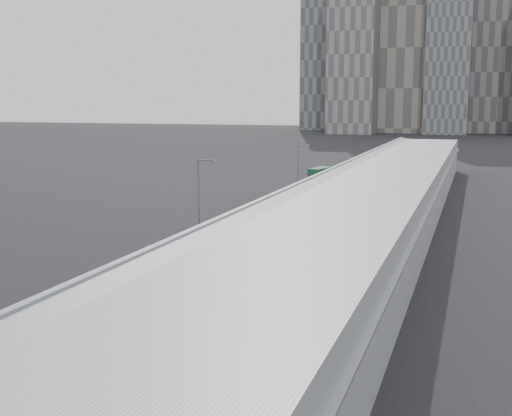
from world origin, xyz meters
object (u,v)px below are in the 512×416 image
at_px(bus_1, 78,333).
at_px(street_lamp_near, 200,195).
at_px(bus_3, 252,234).
at_px(bus_2, 184,275).
at_px(bus_5, 311,198).
at_px(bus_8, 366,170).
at_px(shipping_container, 320,175).
at_px(bus_9, 377,163).
at_px(bus_7, 351,177).
at_px(street_lamp_far, 299,165).
at_px(bus_6, 335,185).
at_px(suv, 347,168).
at_px(bus_4, 289,213).

height_order(bus_1, street_lamp_near, street_lamp_near).
relative_size(bus_1, bus_3, 1.09).
relative_size(bus_2, bus_5, 0.94).
height_order(bus_5, street_lamp_near, street_lamp_near).
distance_m(bus_3, bus_8, 67.57).
bearing_deg(bus_5, shipping_container, 100.22).
height_order(bus_5, bus_9, bus_5).
bearing_deg(bus_7, bus_9, 88.78).
relative_size(bus_2, bus_3, 0.99).
bearing_deg(bus_2, bus_1, -85.90).
distance_m(bus_1, bus_2, 13.74).
relative_size(bus_7, street_lamp_far, 1.53).
relative_size(bus_6, suv, 2.64).
relative_size(bus_7, bus_8, 0.97).
distance_m(bus_2, bus_5, 41.85).
distance_m(bus_5, shipping_container, 33.45).
bearing_deg(bus_3, shipping_container, 95.73).
xyz_separation_m(bus_4, bus_8, (0.43, 53.98, -0.04)).
xyz_separation_m(bus_1, bus_4, (-0.08, 43.59, -0.11)).
height_order(bus_9, street_lamp_far, street_lamp_far).
relative_size(bus_2, shipping_container, 2.16).
xyz_separation_m(bus_4, bus_6, (-0.30, 28.13, -0.01)).
bearing_deg(shipping_container, street_lamp_far, -76.14).
bearing_deg(bus_9, bus_1, -84.46).
bearing_deg(bus_4, street_lamp_near, -113.76).
distance_m(bus_2, bus_7, 70.42).
bearing_deg(bus_2, bus_9, 95.07).
bearing_deg(shipping_container, bus_9, 85.62).
relative_size(bus_4, bus_9, 1.07).
bearing_deg(bus_3, street_lamp_far, 97.56).
relative_size(bus_8, street_lamp_near, 1.44).
distance_m(bus_1, suv, 108.53).
height_order(bus_5, street_lamp_far, street_lamp_far).
bearing_deg(bus_1, bus_8, 94.94).
bearing_deg(shipping_container, bus_8, 62.80).
distance_m(bus_7, bus_9, 29.22).
bearing_deg(bus_9, bus_7, -84.93).
distance_m(bus_4, bus_5, 12.00).
bearing_deg(bus_1, bus_4, 95.26).
relative_size(bus_3, bus_9, 1.05).
height_order(bus_3, street_lamp_near, street_lamp_near).
distance_m(bus_5, street_lamp_far, 15.91).
xyz_separation_m(bus_9, street_lamp_near, (-6.15, -82.30, 3.67)).
height_order(bus_4, street_lamp_near, street_lamp_near).
distance_m(bus_3, bus_5, 25.58).
bearing_deg(bus_3, bus_8, 88.68).
xyz_separation_m(bus_2, street_lamp_near, (-6.33, 17.34, 3.60)).
height_order(bus_3, bus_7, bus_3).
bearing_deg(bus_7, bus_1, -90.60).
xyz_separation_m(bus_2, suv, (-5.91, 94.63, -0.89)).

